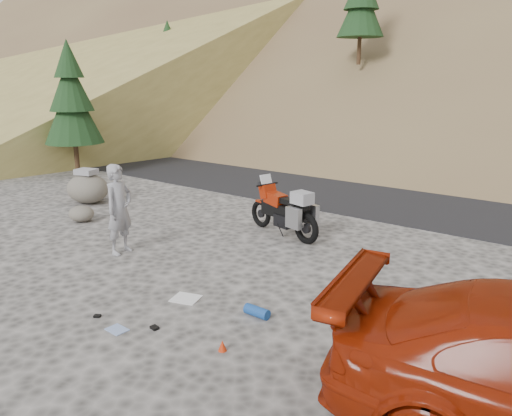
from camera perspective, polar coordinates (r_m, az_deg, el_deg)
The scene contains 13 objects.
ground at distance 9.60m, azimuth -5.71°, elevation -7.89°, with size 140.00×140.00×0.00m, color #413F3C.
road at distance 16.99m, azimuth 15.51°, elevation 1.69°, with size 120.00×7.00×0.05m, color black.
conifer_verge at distance 20.32m, azimuth -20.36°, elevation 11.63°, with size 2.20×2.20×5.04m.
motorcycle at distance 11.82m, azimuth 3.44°, elevation -0.41°, with size 2.31×1.01×1.40m.
man at distance 11.24m, azimuth -15.02°, elevation -4.91°, with size 0.71×0.46×1.94m, color gray.
boulder at distance 15.80m, azimuth -18.69°, elevation 2.19°, with size 1.38×1.19×1.05m.
small_rock at distance 13.87m, azimuth -19.32°, elevation -0.61°, with size 0.77×0.71×0.42m.
gear_white_cloth at distance 8.77m, azimuth -8.02°, elevation -10.19°, with size 0.46×0.41×0.02m, color white.
gear_blue_mat at distance 8.07m, azimuth 0.10°, elevation -11.75°, with size 0.17×0.17×0.43m, color #184490.
gear_funnel at distance 7.19m, azimuth -3.86°, elevation -15.41°, with size 0.12×0.12×0.16m, color red.
gear_glove_a at distance 7.89m, azimuth -11.52°, elevation -13.25°, with size 0.13×0.10×0.04m, color black.
gear_glove_b at distance 8.47m, azimuth -17.69°, elevation -11.67°, with size 0.10×0.08×0.03m, color black.
gear_blue_cloth at distance 8.00m, azimuth -15.59°, elevation -13.24°, with size 0.32×0.24×0.01m, color #869ECF.
Camera 1 is at (6.12, -6.41, 3.69)m, focal length 35.00 mm.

